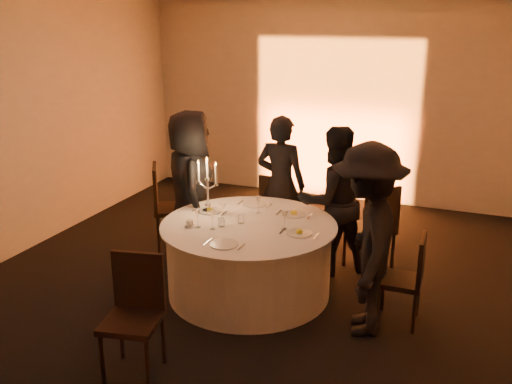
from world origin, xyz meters
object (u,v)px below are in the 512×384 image
at_px(chair_left, 166,202).
at_px(chair_right, 408,275).
at_px(guest_back_left, 281,184).
at_px(candelabra, 208,193).
at_px(banquet_table, 249,259).
at_px(guest_right, 367,240).
at_px(chair_back_right, 375,224).
at_px(guest_back_right, 333,201).
at_px(guest_left, 191,187).
at_px(chair_back_left, 277,205).
at_px(coffee_cup, 190,223).
at_px(chair_front, 135,307).

height_order(chair_left, chair_right, chair_left).
height_order(guest_back_left, candelabra, guest_back_left).
relative_size(banquet_table, guest_right, 1.01).
bearing_deg(chair_left, chair_back_right, -115.01).
height_order(chair_back_right, guest_back_right, guest_back_right).
relative_size(chair_right, guest_left, 0.50).
bearing_deg(chair_left, guest_back_left, -100.31).
height_order(chair_back_left, chair_right, chair_back_left).
height_order(guest_left, guest_back_left, guest_left).
bearing_deg(chair_left, guest_back_right, -117.09).
bearing_deg(banquet_table, guest_back_left, 93.55).
bearing_deg(chair_back_right, coffee_cup, -9.10).
distance_m(chair_front, guest_right, 2.08).
bearing_deg(guest_back_right, guest_right, 79.50).
bearing_deg(guest_back_right, chair_right, 99.33).
relative_size(chair_left, guest_right, 0.60).
distance_m(chair_left, chair_back_left, 1.38).
bearing_deg(chair_right, candelabra, -96.73).
distance_m(banquet_table, chair_back_right, 1.48).
height_order(chair_right, guest_right, guest_right).
bearing_deg(candelabra, guest_back_right, 28.27).
height_order(banquet_table, guest_left, guest_left).
xyz_separation_m(banquet_table, guest_left, (-0.95, 0.54, 0.51)).
bearing_deg(candelabra, banquet_table, -18.67).
relative_size(chair_back_right, candelabra, 1.69).
height_order(banquet_table, guest_back_right, guest_back_right).
relative_size(chair_back_left, chair_right, 1.01).
xyz_separation_m(guest_back_left, coffee_cup, (-0.45, -1.48, -0.04)).
height_order(guest_right, coffee_cup, guest_right).
bearing_deg(chair_front, banquet_table, 66.30).
bearing_deg(guest_back_left, candelabra, 68.43).
bearing_deg(guest_back_right, chair_back_right, 156.19).
distance_m(chair_left, chair_back_right, 2.51).
height_order(banquet_table, guest_back_left, guest_back_left).
bearing_deg(guest_back_right, guest_back_left, -64.56).
bearing_deg(chair_back_right, guest_right, 50.26).
distance_m(banquet_table, chair_right, 1.62).
relative_size(guest_back_right, candelabra, 2.74).
relative_size(guest_back_left, guest_right, 0.95).
height_order(chair_back_left, candelabra, candelabra).
xyz_separation_m(chair_back_left, guest_back_left, (0.10, -0.17, 0.33)).
bearing_deg(guest_left, candelabra, -161.99).
xyz_separation_m(chair_back_right, guest_back_left, (-1.19, 0.25, 0.26)).
relative_size(coffee_cup, candelabra, 0.18).
xyz_separation_m(chair_left, guest_back_right, (2.05, 0.12, 0.23)).
distance_m(guest_left, coffee_cup, 0.93).
distance_m(guest_left, guest_back_left, 1.09).
bearing_deg(chair_front, guest_back_left, 73.11).
xyz_separation_m(guest_back_right, guest_right, (0.59, -1.12, 0.05)).
bearing_deg(guest_back_right, banquet_table, 13.37).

